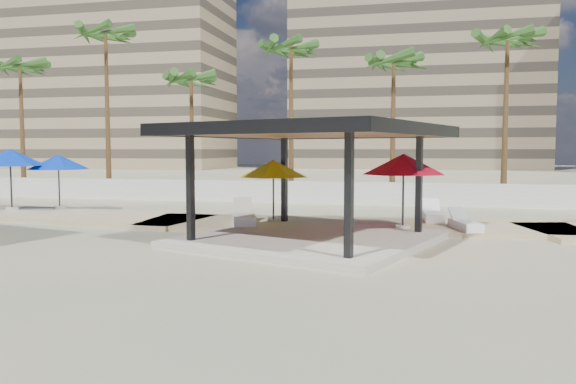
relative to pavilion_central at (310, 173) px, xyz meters
name	(u,v)px	position (x,y,z in m)	size (l,w,h in m)	color
ground	(246,261)	(-1.08, -3.35, -2.20)	(200.00, 200.00, 0.00)	#CBB686
promenade	(354,224)	(0.92, 4.31, -2.14)	(44.45, 7.97, 0.24)	#C6B284
boundary_wall	(334,193)	(-1.08, 12.65, -1.60)	(56.00, 0.30, 1.20)	silver
building_west	(119,72)	(-43.08, 64.65, 13.07)	(34.00, 16.00, 32.40)	#937F60
building_mid	(416,78)	(2.92, 74.65, 12.07)	(38.00, 16.00, 30.40)	#847259
pavilion_central	(310,173)	(0.00, 0.00, 0.00)	(9.23, 9.23, 3.68)	beige
umbrella_a	(10,157)	(-14.63, 4.61, 0.37)	(3.93, 3.93, 2.78)	beige
umbrella_b	(273,169)	(-2.00, 3.17, 0.01)	(2.78, 2.78, 2.36)	beige
umbrella_c	(404,164)	(2.82, 2.45, 0.22)	(3.80, 3.80, 2.61)	beige
umbrella_f	(58,162)	(-13.04, 5.85, 0.14)	(2.94, 2.94, 2.51)	beige
lounger_a	(244,218)	(-2.97, 2.50, -1.80)	(1.53, 2.50, 0.90)	white
lounger_b	(433,216)	(3.90, 4.98, -1.83)	(0.82, 2.12, 0.79)	white
lounger_c	(465,225)	(4.91, 2.77, -1.85)	(1.11, 1.95, 0.70)	white
palm_a	(20,71)	(-22.08, 14.95, 5.82)	(3.00, 3.00, 9.17)	brown
palm_b	(106,41)	(-16.08, 15.35, 7.58)	(3.00, 3.00, 11.06)	brown
palm_c	(191,84)	(-10.08, 14.75, 4.68)	(3.00, 3.00, 7.96)	brown
palm_d	(291,54)	(-4.08, 15.55, 6.34)	(3.00, 3.00, 9.73)	brown
palm_e	(394,67)	(1.92, 15.05, 5.33)	(3.00, 3.00, 8.65)	brown
palm_f	(508,46)	(7.92, 15.25, 6.31)	(3.00, 3.00, 9.70)	brown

